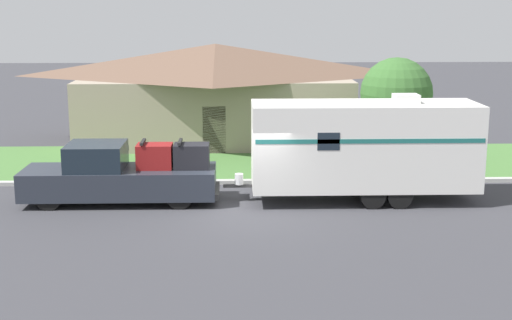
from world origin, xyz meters
TOP-DOWN VIEW (x-y plane):
  - ground_plane at (0.00, 0.00)m, footprint 120.00×120.00m
  - curb_strip at (0.00, 3.75)m, footprint 80.00×0.30m
  - lawn_strip at (0.00, 7.40)m, footprint 80.00×7.00m
  - house_across_street at (-1.39, 12.61)m, footprint 13.51×7.65m
  - pickup_truck at (-4.25, 1.36)m, footprint 6.41×2.00m
  - travel_trailer at (3.76, 1.36)m, footprint 8.34×2.33m
  - mailbox at (-4.72, 4.72)m, footprint 0.48×0.20m
  - tree_in_yard at (6.00, 6.78)m, footprint 2.89×2.89m

SIDE VIEW (x-z plane):
  - ground_plane at x=0.00m, z-range 0.00..0.00m
  - lawn_strip at x=0.00m, z-range 0.00..0.03m
  - curb_strip at x=0.00m, z-range 0.00..0.14m
  - pickup_truck at x=-4.25m, z-range -0.13..1.94m
  - mailbox at x=-4.72m, z-range 0.34..1.60m
  - travel_trailer at x=3.76m, z-range 0.09..3.64m
  - house_across_street at x=-1.39m, z-range 0.08..4.68m
  - tree_in_yard at x=6.00m, z-range 0.73..5.09m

